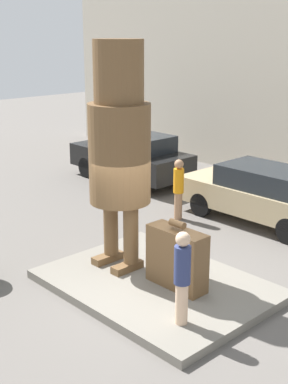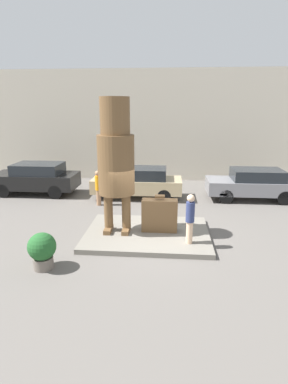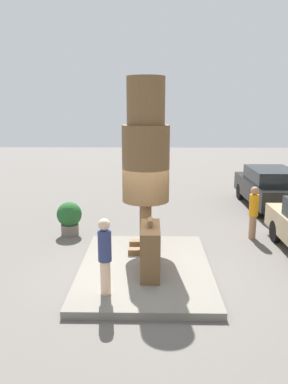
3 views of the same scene
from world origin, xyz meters
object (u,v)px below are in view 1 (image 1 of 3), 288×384
(giant_suitcase, at_px, (177,258))
(parked_car_black, at_px, (131,156))
(statue_figure, at_px, (119,139))
(tourist, at_px, (182,274))
(parked_car_tan, at_px, (262,193))
(worker_hivis, at_px, (179,187))

(giant_suitcase, xyz_separation_m, parked_car_black, (-6.81, 4.92, 0.12))
(parked_car_black, bearing_deg, statue_figure, 136.28)
(tourist, bearing_deg, parked_car_tan, 112.10)
(giant_suitcase, height_order, parked_car_black, parked_car_black)
(parked_car_black, bearing_deg, parked_car_tan, 177.34)
(giant_suitcase, relative_size, tourist, 0.82)
(giant_suitcase, relative_size, worker_hivis, 0.82)
(giant_suitcase, xyz_separation_m, tourist, (1.02, -0.96, 0.32))
(parked_car_tan, distance_m, worker_hivis, 2.25)
(statue_figure, height_order, giant_suitcase, statue_figure)
(statue_figure, relative_size, giant_suitcase, 3.41)
(statue_figure, height_order, parked_car_black, statue_figure)
(statue_figure, bearing_deg, tourist, -18.00)
(statue_figure, relative_size, worker_hivis, 2.78)
(parked_car_black, relative_size, parked_car_tan, 0.98)
(statue_figure, height_order, worker_hivis, statue_figure)
(parked_car_black, height_order, worker_hivis, worker_hivis)
(parked_car_tan, xyz_separation_m, worker_hivis, (-1.76, -1.41, 0.09))
(parked_car_black, relative_size, worker_hivis, 2.65)
(tourist, distance_m, worker_hivis, 5.84)
(parked_car_tan, bearing_deg, worker_hivis, 38.72)
(parked_car_tan, bearing_deg, tourist, 112.10)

